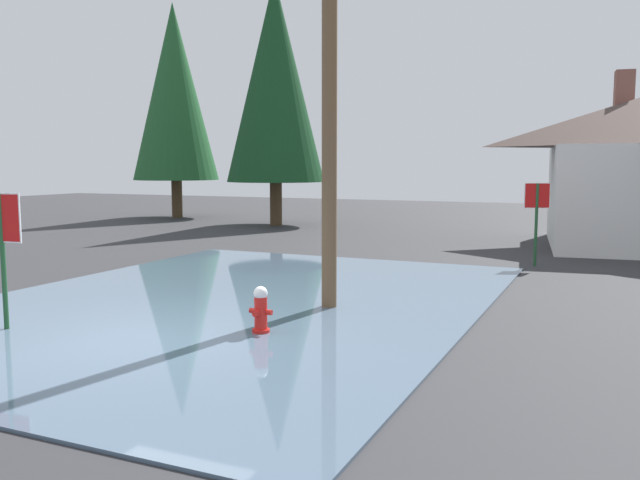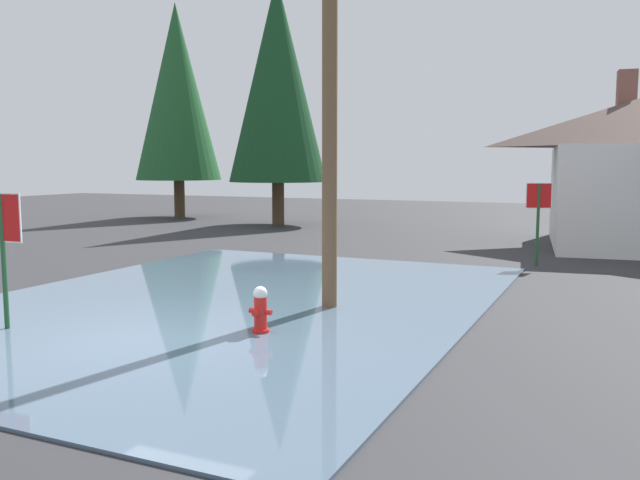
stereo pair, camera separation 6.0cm
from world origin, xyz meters
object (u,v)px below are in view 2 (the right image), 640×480
at_px(utility_pole, 330,60).
at_px(pine_tree_tall_left, 277,81).
at_px(fire_hydrant, 260,311).
at_px(pine_tree_mid_left, 177,92).
at_px(stop_sign_far, 538,207).
at_px(stop_sign_near, 2,233).

height_order(utility_pole, pine_tree_tall_left, pine_tree_tall_left).
distance_m(fire_hydrant, pine_tree_mid_left, 24.99).
height_order(utility_pole, stop_sign_far, utility_pole).
distance_m(utility_pole, stop_sign_far, 8.23).
xyz_separation_m(stop_sign_near, pine_tree_tall_left, (-4.87, 18.53, 4.72)).
bearing_deg(stop_sign_near, utility_pole, 41.99).
relative_size(pine_tree_tall_left, pine_tree_mid_left, 1.01).
bearing_deg(pine_tree_tall_left, pine_tree_mid_left, 165.23).
height_order(stop_sign_far, pine_tree_mid_left, pine_tree_mid_left).
bearing_deg(utility_pole, stop_sign_near, -138.01).
xyz_separation_m(utility_pole, pine_tree_tall_left, (-8.98, 14.84, 1.76)).
bearing_deg(pine_tree_mid_left, stop_sign_near, -60.44).
distance_m(stop_sign_near, utility_pole, 6.27).
relative_size(utility_pole, pine_tree_tall_left, 0.82).
relative_size(fire_hydrant, stop_sign_far, 0.35).
bearing_deg(utility_pole, pine_tree_tall_left, 121.19).
height_order(stop_sign_near, fire_hydrant, stop_sign_near).
height_order(fire_hydrant, utility_pole, utility_pole).
bearing_deg(pine_tree_mid_left, stop_sign_far, -27.14).
height_order(stop_sign_far, pine_tree_tall_left, pine_tree_tall_left).
distance_m(stop_sign_far, pine_tree_tall_left, 14.99).
height_order(utility_pole, pine_tree_mid_left, pine_tree_mid_left).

